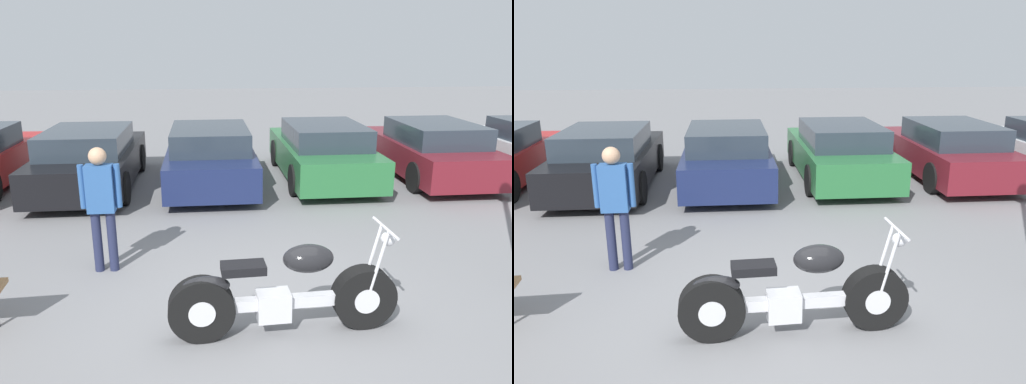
% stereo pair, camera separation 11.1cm
% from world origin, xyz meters
% --- Properties ---
extents(ground_plane, '(60.00, 60.00, 0.00)m').
position_xyz_m(ground_plane, '(0.00, 0.00, 0.00)').
color(ground_plane, slate).
extents(motorcycle, '(2.36, 0.62, 1.11)m').
position_xyz_m(motorcycle, '(0.05, -0.25, 0.43)').
color(motorcycle, black).
rests_on(motorcycle, ground_plane).
extents(parked_car_black, '(1.83, 4.20, 1.25)m').
position_xyz_m(parked_car_black, '(-3.03, 5.58, 0.60)').
color(parked_car_black, black).
rests_on(parked_car_black, ground_plane).
extents(parked_car_navy, '(1.83, 4.20, 1.25)m').
position_xyz_m(parked_car_navy, '(-0.57, 5.61, 0.60)').
color(parked_car_navy, '#19234C').
rests_on(parked_car_navy, ground_plane).
extents(parked_car_green, '(1.83, 4.20, 1.25)m').
position_xyz_m(parked_car_green, '(1.88, 5.81, 0.60)').
color(parked_car_green, '#286B38').
rests_on(parked_car_green, ground_plane).
extents(parked_car_maroon, '(1.83, 4.20, 1.25)m').
position_xyz_m(parked_car_maroon, '(4.34, 5.77, 0.60)').
color(parked_car_maroon, maroon).
rests_on(parked_car_maroon, ground_plane).
extents(person_standing, '(0.52, 0.22, 1.65)m').
position_xyz_m(person_standing, '(-2.01, 1.46, 0.98)').
color(person_standing, '#232847').
rests_on(person_standing, ground_plane).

